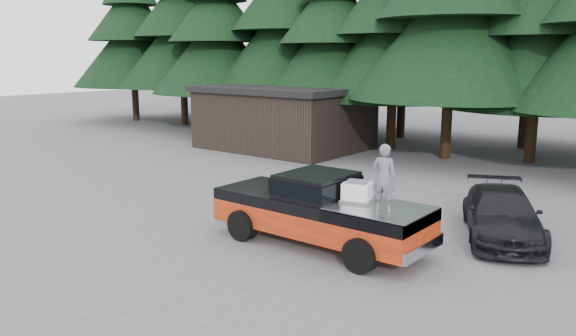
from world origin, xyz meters
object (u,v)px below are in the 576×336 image
Objects in this scene: air_compressor at (357,193)px; parked_car at (502,214)px; utility_building at (284,117)px; man_on_bed at (384,178)px; pickup_truck at (319,221)px.

air_compressor reaches higher than parked_car.
utility_building is at bearing 119.10° from air_compressor.
air_compressor is 1.13m from man_on_bed.
parked_car is (2.47, 3.49, -0.90)m from air_compressor.
air_compressor is at bearing -150.69° from parked_car.
parked_car is 0.54× the size of utility_building.
utility_building is at bearing -52.81° from man_on_bed.
utility_building is (-11.68, 11.53, 0.11)m from air_compressor.
parked_car is at bearing 45.62° from pickup_truck.
man_on_bed is 17.31m from utility_building.
air_compressor is at bearing -29.38° from man_on_bed.
pickup_truck is 1.39m from air_compressor.
air_compressor is 0.42× the size of man_on_bed.
parked_car is 16.31m from utility_building.
pickup_truck is at bearing -15.78° from man_on_bed.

